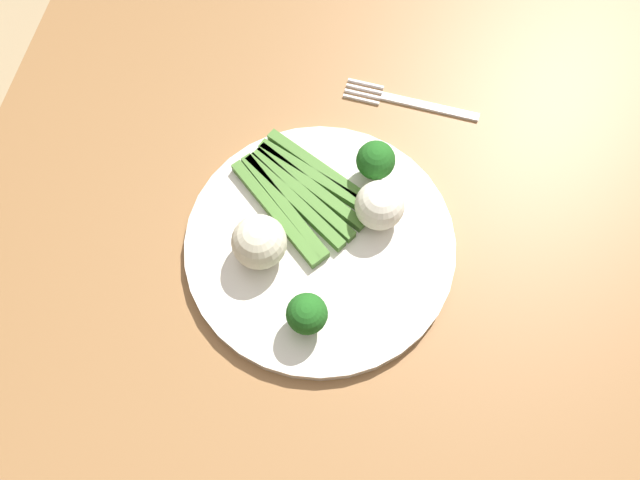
{
  "coord_description": "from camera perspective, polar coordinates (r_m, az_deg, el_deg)",
  "views": [
    {
      "loc": [
        -0.25,
        -0.07,
        1.41
      ],
      "look_at": [
        0.02,
        -0.01,
        0.76
      ],
      "focal_mm": 36.58,
      "sensor_mm": 36.0,
      "label": 1
    }
  ],
  "objects": [
    {
      "name": "ground_plane",
      "position": [
        1.44,
        -0.77,
        -13.03
      ],
      "size": [
        6.0,
        6.0,
        0.02
      ],
      "primitive_type": "cube",
      "color": "tan"
    },
    {
      "name": "dining_table",
      "position": [
        0.82,
        -1.32,
        -5.13
      ],
      "size": [
        1.23,
        0.8,
        0.74
      ],
      "color": "olive",
      "rests_on": "ground_plane"
    },
    {
      "name": "plate",
      "position": [
        0.71,
        -0.0,
        -0.4
      ],
      "size": [
        0.29,
        0.29,
        0.01
      ],
      "primitive_type": "cylinder",
      "color": "silver",
      "rests_on": "dining_table"
    },
    {
      "name": "asparagus_bundle",
      "position": [
        0.72,
        -1.67,
        4.17
      ],
      "size": [
        0.16,
        0.17,
        0.01
      ],
      "rotation": [
        0.0,
        0.0,
        4.13
      ],
      "color": "#47752D",
      "rests_on": "plate"
    },
    {
      "name": "broccoli_front_left",
      "position": [
        0.72,
        4.89,
        6.93
      ],
      "size": [
        0.04,
        0.04,
        0.05
      ],
      "color": "#4C7F2B",
      "rests_on": "plate"
    },
    {
      "name": "broccoli_near_center",
      "position": [
        0.64,
        -1.16,
        -6.5
      ],
      "size": [
        0.04,
        0.04,
        0.05
      ],
      "color": "#4C7F2B",
      "rests_on": "plate"
    },
    {
      "name": "cauliflower_right",
      "position": [
        0.68,
        -5.26,
        0.14
      ],
      "size": [
        0.06,
        0.06,
        0.06
      ],
      "primitive_type": "sphere",
      "color": "beige",
      "rests_on": "plate"
    },
    {
      "name": "cauliflower_near_fork",
      "position": [
        0.69,
        5.24,
        3.03
      ],
      "size": [
        0.05,
        0.05,
        0.05
      ],
      "primitive_type": "sphere",
      "color": "white",
      "rests_on": "plate"
    },
    {
      "name": "fork",
      "position": [
        0.81,
        7.79,
        11.87
      ],
      "size": [
        0.03,
        0.17,
        0.0
      ],
      "rotation": [
        0.0,
        0.0,
        1.5
      ],
      "color": "silver",
      "rests_on": "dining_table"
    }
  ]
}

